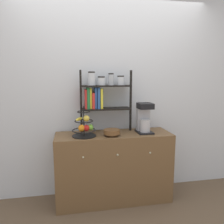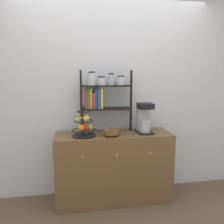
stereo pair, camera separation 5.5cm
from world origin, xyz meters
name	(u,v)px [view 2 (the right image)]	position (x,y,z in m)	size (l,w,h in m)	color
ground_plane	(117,209)	(0.00, 0.00, 0.00)	(12.00, 12.00, 0.00)	brown
wall_back	(110,95)	(0.00, 0.50, 1.30)	(7.00, 0.05, 2.60)	silver
sideboard	(114,167)	(0.00, 0.23, 0.43)	(1.40, 0.47, 0.86)	brown
coffee_maker	(144,118)	(0.38, 0.23, 1.04)	(0.18, 0.23, 0.37)	black
fruit_stand	(84,127)	(-0.36, 0.16, 0.97)	(0.28, 0.28, 0.35)	black
wooden_bowl	(112,132)	(-0.04, 0.13, 0.90)	(0.19, 0.19, 0.08)	brown
shelf_hutch	(101,94)	(-0.14, 0.35, 1.34)	(0.65, 0.20, 0.76)	black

